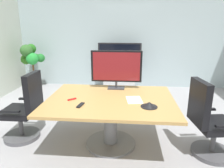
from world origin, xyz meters
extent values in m
plane|color=#99999E|center=(0.00, 0.00, 0.00)|extent=(7.31, 7.31, 0.00)
cube|color=#9EB2B7|center=(0.00, 3.08, 1.41)|extent=(6.31, 0.10, 2.83)
cube|color=#B2894C|center=(-0.12, -0.19, 0.72)|extent=(1.84, 1.38, 0.04)
cylinder|color=slate|center=(-0.12, -0.19, 0.35)|extent=(0.20, 0.20, 0.70)
cylinder|color=slate|center=(-0.12, -0.19, 0.01)|extent=(0.76, 0.76, 0.03)
cylinder|color=#4C4C51|center=(-1.58, -0.14, 0.03)|extent=(0.56, 0.56, 0.06)
cylinder|color=#4C4C51|center=(-1.58, -0.14, 0.24)|extent=(0.07, 0.07, 0.36)
cube|color=black|center=(-1.58, -0.14, 0.46)|extent=(0.49, 0.49, 0.10)
cube|color=black|center=(-1.31, -0.13, 0.79)|extent=(0.10, 0.46, 0.60)
cube|color=black|center=(-1.56, 0.12, 0.58)|extent=(0.28, 0.05, 0.03)
cube|color=black|center=(-1.56, -0.40, 0.58)|extent=(0.28, 0.05, 0.03)
cylinder|color=#4C4C51|center=(1.34, -0.33, 0.03)|extent=(0.56, 0.56, 0.06)
cylinder|color=#4C4C51|center=(1.34, -0.33, 0.24)|extent=(0.07, 0.07, 0.36)
cube|color=black|center=(1.34, -0.33, 0.46)|extent=(0.54, 0.54, 0.10)
cube|color=black|center=(1.07, -0.37, 0.79)|extent=(0.15, 0.46, 0.60)
cube|color=black|center=(1.28, -0.08, 0.58)|extent=(0.28, 0.09, 0.03)
cube|color=#333338|center=(-0.07, 0.32, 0.75)|extent=(0.28, 0.18, 0.02)
cylinder|color=#333338|center=(-0.07, 0.32, 0.81)|extent=(0.04, 0.04, 0.10)
cube|color=black|center=(-0.07, 0.33, 1.12)|extent=(0.84, 0.04, 0.52)
cube|color=maroon|center=(-0.07, 0.31, 1.12)|extent=(0.77, 0.01, 0.47)
cube|color=#B7BABC|center=(-0.14, 2.73, 0.28)|extent=(0.90, 0.36, 0.55)
cube|color=black|center=(-0.14, 2.71, 0.93)|extent=(1.20, 0.06, 0.76)
cube|color=black|center=(-0.14, 2.67, 0.93)|extent=(1.12, 0.01, 0.69)
cylinder|color=brown|center=(-2.59, 2.50, 0.15)|extent=(0.34, 0.34, 0.30)
cylinder|color=brown|center=(-2.59, 2.50, 0.52)|extent=(0.05, 0.05, 0.44)
sphere|color=#1F6E28|center=(-2.37, 2.56, 0.89)|extent=(0.24, 0.24, 0.24)
sphere|color=#286725|center=(-2.54, 2.62, 0.88)|extent=(0.23, 0.23, 0.23)
sphere|color=#23651B|center=(-2.70, 2.72, 1.13)|extent=(0.28, 0.28, 0.28)
sphere|color=#306A1D|center=(-2.78, 2.52, 0.85)|extent=(0.29, 0.29, 0.29)
sphere|color=#31622A|center=(-2.66, 2.37, 1.11)|extent=(0.33, 0.33, 0.33)
sphere|color=green|center=(-2.52, 2.38, 0.89)|extent=(0.33, 0.33, 0.33)
cone|color=black|center=(0.41, -0.46, 0.78)|extent=(0.19, 0.19, 0.07)
cylinder|color=black|center=(0.41, -0.46, 0.75)|extent=(0.22, 0.22, 0.01)
cube|color=black|center=(-0.49, -0.50, 0.75)|extent=(0.08, 0.18, 0.02)
cube|color=red|center=(-0.67, -0.29, 0.75)|extent=(0.11, 0.10, 0.02)
cube|color=white|center=(0.22, -0.22, 0.75)|extent=(0.25, 0.33, 0.01)
camera|label=1|loc=(0.14, -2.97, 1.77)|focal=32.63mm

